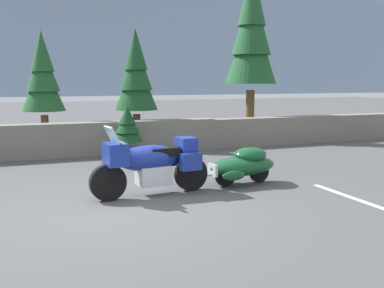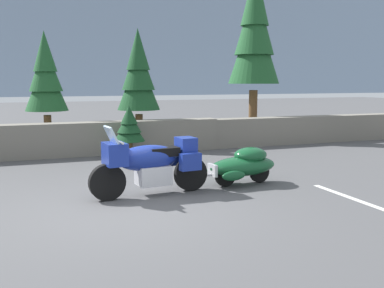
{
  "view_description": "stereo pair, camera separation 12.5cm",
  "coord_description": "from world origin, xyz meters",
  "px_view_note": "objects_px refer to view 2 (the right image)",
  "views": [
    {
      "loc": [
        -1.62,
        -7.11,
        2.12
      ],
      "look_at": [
        1.61,
        1.22,
        0.85
      ],
      "focal_mm": 41.74,
      "sensor_mm": 36.0,
      "label": 1
    },
    {
      "loc": [
        -1.5,
        -7.16,
        2.12
      ],
      "look_at": [
        1.61,
        1.22,
        0.85
      ],
      "focal_mm": 41.74,
      "sensor_mm": 36.0,
      "label": 2
    }
  ],
  "objects_px": {
    "touring_motorcycle": "(150,162)",
    "pine_tree_far_right": "(46,75)",
    "car_shaped_trailer": "(243,165)",
    "pine_tree_secondary": "(138,74)",
    "pine_tree_tall": "(254,31)"
  },
  "relations": [
    {
      "from": "pine_tree_secondary",
      "to": "pine_tree_far_right",
      "type": "height_order",
      "value": "pine_tree_secondary"
    },
    {
      "from": "pine_tree_tall",
      "to": "touring_motorcycle",
      "type": "bearing_deg",
      "value": -130.5
    },
    {
      "from": "touring_motorcycle",
      "to": "pine_tree_secondary",
      "type": "relative_size",
      "value": 0.62
    },
    {
      "from": "pine_tree_tall",
      "to": "pine_tree_far_right",
      "type": "distance_m",
      "value": 7.34
    },
    {
      "from": "car_shaped_trailer",
      "to": "pine_tree_tall",
      "type": "distance_m",
      "value": 8.16
    },
    {
      "from": "pine_tree_tall",
      "to": "pine_tree_secondary",
      "type": "distance_m",
      "value": 4.77
    },
    {
      "from": "car_shaped_trailer",
      "to": "touring_motorcycle",
      "type": "bearing_deg",
      "value": -174.22
    },
    {
      "from": "car_shaped_trailer",
      "to": "pine_tree_secondary",
      "type": "relative_size",
      "value": 0.6
    },
    {
      "from": "touring_motorcycle",
      "to": "pine_tree_far_right",
      "type": "bearing_deg",
      "value": 102.44
    },
    {
      "from": "pine_tree_tall",
      "to": "pine_tree_secondary",
      "type": "height_order",
      "value": "pine_tree_tall"
    },
    {
      "from": "touring_motorcycle",
      "to": "pine_tree_far_right",
      "type": "distance_m",
      "value": 7.14
    },
    {
      "from": "pine_tree_secondary",
      "to": "pine_tree_far_right",
      "type": "relative_size",
      "value": 1.02
    },
    {
      "from": "touring_motorcycle",
      "to": "pine_tree_tall",
      "type": "xyz_separation_m",
      "value": [
        5.67,
        6.64,
        3.24
      ]
    },
    {
      "from": "touring_motorcycle",
      "to": "car_shaped_trailer",
      "type": "distance_m",
      "value": 2.05
    },
    {
      "from": "car_shaped_trailer",
      "to": "pine_tree_secondary",
      "type": "xyz_separation_m",
      "value": [
        -0.81,
        5.66,
        1.92
      ]
    }
  ]
}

